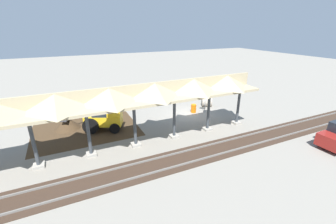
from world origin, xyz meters
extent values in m
plane|color=gray|center=(0.00, 0.00, 0.00)|extent=(120.00, 120.00, 0.00)
cube|color=#42301E|center=(10.37, -0.80, 0.00)|extent=(9.00, 7.00, 0.01)
cube|color=#9E998E|center=(-2.90, 4.05, 0.10)|extent=(0.70, 0.70, 0.20)
cylinder|color=#383D42|center=(-2.90, 4.05, 1.80)|extent=(0.24, 0.24, 3.60)
cube|color=#9E998E|center=(0.46, 4.05, 0.10)|extent=(0.70, 0.70, 0.20)
cylinder|color=#383D42|center=(0.46, 4.05, 1.80)|extent=(0.24, 0.24, 3.60)
cube|color=#9E998E|center=(3.82, 4.05, 0.10)|extent=(0.70, 0.70, 0.20)
cylinder|color=#383D42|center=(3.82, 4.05, 1.80)|extent=(0.24, 0.24, 3.60)
cube|color=#9E998E|center=(7.18, 4.05, 0.10)|extent=(0.70, 0.70, 0.20)
cylinder|color=#383D42|center=(7.18, 4.05, 1.80)|extent=(0.24, 0.24, 3.60)
cube|color=#9E998E|center=(10.54, 4.05, 0.10)|extent=(0.70, 0.70, 0.20)
cylinder|color=#383D42|center=(10.54, 4.05, 1.80)|extent=(0.24, 0.24, 3.60)
cube|color=#9E998E|center=(13.90, 4.05, 0.10)|extent=(0.70, 0.70, 0.20)
cylinder|color=#383D42|center=(13.90, 4.05, 1.80)|extent=(0.24, 0.24, 3.60)
cube|color=tan|center=(7.18, 4.05, 3.70)|extent=(21.36, 3.20, 0.20)
cube|color=tan|center=(7.18, 4.05, 4.35)|extent=(21.36, 0.20, 1.10)
pyramid|color=tan|center=(-1.22, 4.05, 4.35)|extent=(3.02, 3.20, 1.10)
pyramid|color=tan|center=(2.14, 4.05, 4.35)|extent=(3.02, 3.20, 1.10)
pyramid|color=tan|center=(5.50, 4.05, 4.35)|extent=(3.02, 3.20, 1.10)
pyramid|color=tan|center=(8.86, 4.05, 4.35)|extent=(3.02, 3.20, 1.10)
pyramid|color=tan|center=(12.22, 4.05, 4.35)|extent=(3.02, 3.20, 1.10)
cube|color=slate|center=(0.00, 6.56, 0.07)|extent=(60.00, 0.08, 0.15)
cube|color=slate|center=(0.00, 8.00, 0.07)|extent=(60.00, 0.08, 0.15)
cube|color=#38281E|center=(0.00, 7.28, 0.01)|extent=(60.00, 2.58, 0.03)
cylinder|color=gray|center=(-1.86, 0.15, 1.09)|extent=(0.06, 0.06, 2.18)
cylinder|color=red|center=(-1.86, 0.15, 1.99)|extent=(0.72, 0.31, 0.76)
cube|color=yellow|center=(8.87, 0.08, 0.97)|extent=(3.45, 2.51, 0.90)
cube|color=#1E262D|center=(9.05, 0.00, 2.12)|extent=(1.67, 1.60, 1.40)
cube|color=yellow|center=(7.94, 0.51, 1.67)|extent=(1.50, 1.47, 0.50)
cylinder|color=black|center=(9.45, -0.96, 0.70)|extent=(1.40, 0.85, 1.40)
cylinder|color=black|center=(10.04, 0.34, 0.70)|extent=(1.40, 0.85, 1.40)
cylinder|color=black|center=(7.61, -0.06, 0.45)|extent=(0.94, 0.65, 0.90)
cylinder|color=black|center=(8.15, 1.13, 0.45)|extent=(0.94, 0.65, 0.90)
cylinder|color=yellow|center=(10.74, -0.77, 2.08)|extent=(1.04, 0.60, 1.41)
cylinder|color=yellow|center=(11.57, -1.14, 1.95)|extent=(1.02, 0.58, 1.65)
cube|color=#47474C|center=(11.98, -1.33, 1.17)|extent=(0.88, 0.98, 0.40)
cone|color=#42301E|center=(11.86, -1.69, 0.00)|extent=(4.56, 4.56, 2.20)
cylinder|color=#9E9384|center=(-3.18, -1.38, 0.50)|extent=(1.48, 1.42, 1.00)
cylinder|color=black|center=(-2.67, -1.65, 0.50)|extent=(0.32, 0.59, 0.65)
cylinder|color=black|center=(-5.86, 10.25, 0.30)|extent=(0.61, 0.22, 0.60)
cylinder|color=orange|center=(-0.72, -0.31, 0.45)|extent=(0.56, 0.56, 0.90)
camera|label=1|loc=(11.52, 19.18, 8.76)|focal=24.00mm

